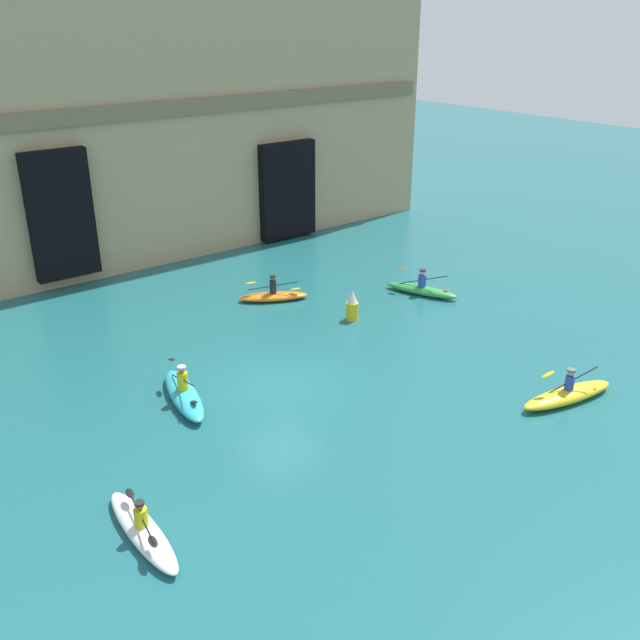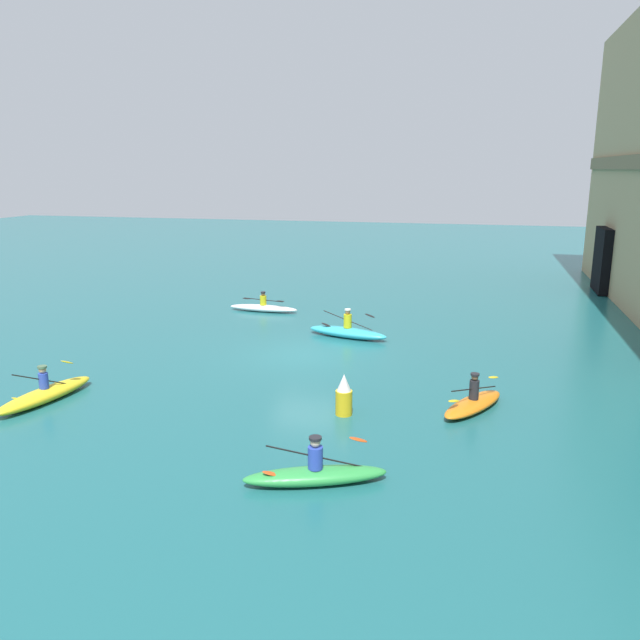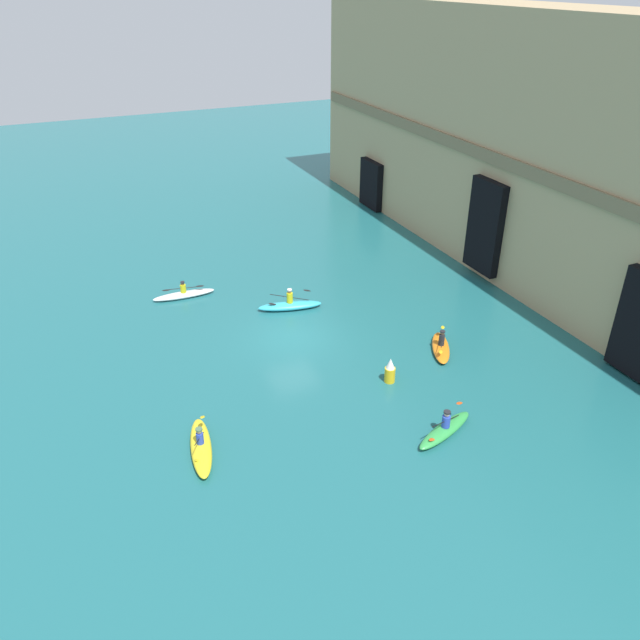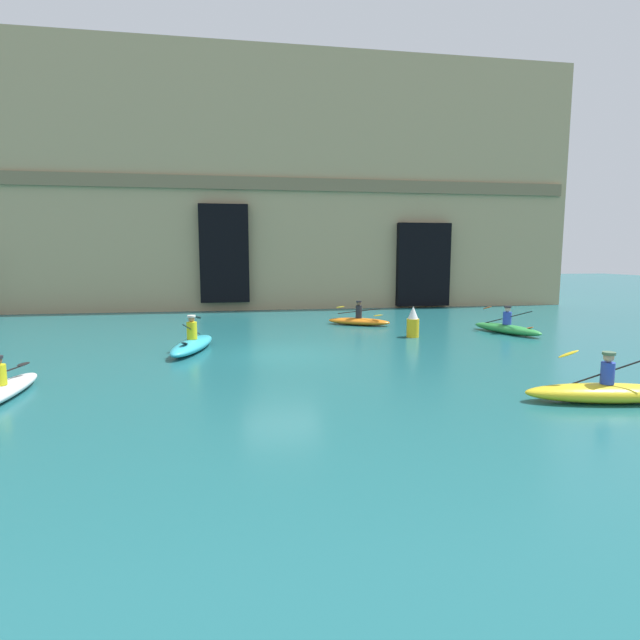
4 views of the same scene
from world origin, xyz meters
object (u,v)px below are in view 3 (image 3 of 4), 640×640
at_px(kayak_cyan, 290,305).
at_px(kayak_yellow, 201,447).
at_px(marker_buoy, 390,371).
at_px(kayak_orange, 441,347).
at_px(kayak_white, 184,294).
at_px(kayak_green, 445,429).

bearing_deg(kayak_cyan, kayak_yellow, -114.50).
relative_size(kayak_yellow, marker_buoy, 2.96).
height_order(kayak_orange, kayak_yellow, kayak_yellow).
xyz_separation_m(kayak_white, kayak_green, (16.10, 6.84, 0.03)).
bearing_deg(kayak_white, kayak_green, -65.16).
height_order(kayak_cyan, kayak_green, kayak_cyan).
relative_size(kayak_cyan, kayak_green, 1.10).
relative_size(kayak_cyan, kayak_white, 1.03).
xyz_separation_m(kayak_white, marker_buoy, (12.00, 6.61, 0.36)).
relative_size(kayak_cyan, kayak_yellow, 1.00).
height_order(kayak_white, marker_buoy, marker_buoy).
height_order(kayak_cyan, kayak_yellow, kayak_cyan).
bearing_deg(marker_buoy, kayak_cyan, -169.02).
bearing_deg(kayak_yellow, kayak_cyan, -27.75).
bearing_deg(kayak_yellow, marker_buoy, -72.22).
relative_size(kayak_white, kayak_green, 1.07).
bearing_deg(kayak_cyan, kayak_white, 156.76).
bearing_deg(kayak_green, kayak_orange, 36.68).
bearing_deg(kayak_yellow, kayak_green, -97.31).
bearing_deg(marker_buoy, kayak_yellow, -82.50).
relative_size(kayak_orange, kayak_yellow, 0.81).
height_order(kayak_green, kayak_orange, kayak_green).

